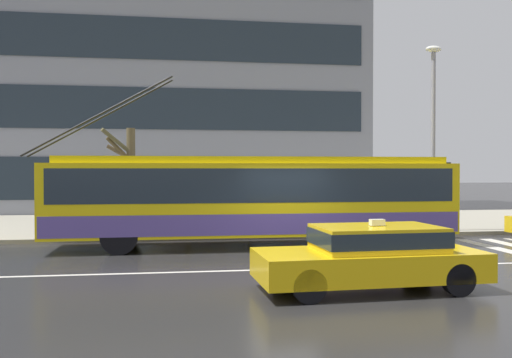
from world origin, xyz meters
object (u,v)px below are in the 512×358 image
object	(u,v)px
pedestrian_approaching_curb	(224,185)
street_tree_bare	(129,173)
bus_shelter	(190,180)
taxi_oncoming_near	(372,254)
pedestrian_waiting_by_pole	(248,189)
pedestrian_at_shelter	(287,189)
street_lamp	(433,122)
pedestrian_walking_past	(187,187)
trolleybus	(254,197)

from	to	relation	value
pedestrian_approaching_curb	street_tree_bare	xyz separation A→B (m)	(-3.58, 0.71, 0.45)
bus_shelter	taxi_oncoming_near	bearing A→B (deg)	-70.69
pedestrian_approaching_curb	pedestrian_waiting_by_pole	size ratio (longest dim) A/B	1.07
pedestrian_at_shelter	pedestrian_waiting_by_pole	xyz separation A→B (m)	(-1.70, -1.05, 0.04)
pedestrian_at_shelter	pedestrian_approaching_curb	distance (m)	2.59
pedestrian_waiting_by_pole	street_lamp	world-z (taller)	street_lamp
bus_shelter	pedestrian_at_shelter	distance (m)	4.12
bus_shelter	pedestrian_at_shelter	world-z (taller)	bus_shelter
pedestrian_walking_past	pedestrian_waiting_by_pole	size ratio (longest dim) A/B	1.04
pedestrian_at_shelter	pedestrian_walking_past	bearing A→B (deg)	-151.02
taxi_oncoming_near	pedestrian_approaching_curb	size ratio (longest dim) A/B	2.21
pedestrian_walking_past	pedestrian_waiting_by_pole	distance (m)	2.54
pedestrian_walking_past	pedestrian_at_shelter	bearing A→B (deg)	28.98
trolleybus	pedestrian_waiting_by_pole	size ratio (longest dim) A/B	6.77
street_lamp	street_tree_bare	world-z (taller)	street_lamp
pedestrian_at_shelter	bus_shelter	bearing A→B (deg)	-159.49
trolleybus	street_lamp	bearing A→B (deg)	17.13
taxi_oncoming_near	pedestrian_at_shelter	xyz separation A→B (m)	(0.54, 10.87, 0.92)
taxi_oncoming_near	pedestrian_at_shelter	size ratio (longest dim) A/B	2.36
pedestrian_approaching_curb	pedestrian_waiting_by_pole	bearing A→B (deg)	-30.56
bus_shelter	street_lamp	xyz separation A→B (m)	(8.81, -0.90, 2.11)
street_tree_bare	taxi_oncoming_near	bearing A→B (deg)	-63.18
trolleybus	pedestrian_approaching_curb	bearing A→B (deg)	98.22
pedestrian_walking_past	pedestrian_waiting_by_pole	bearing A→B (deg)	26.83
bus_shelter	pedestrian_at_shelter	xyz separation A→B (m)	(3.84, 1.44, -0.39)
street_lamp	bus_shelter	bearing A→B (deg)	174.15
pedestrian_approaching_curb	street_tree_bare	world-z (taller)	street_tree_bare
taxi_oncoming_near	bus_shelter	distance (m)	10.08
trolleybus	pedestrian_at_shelter	size ratio (longest dim) A/B	6.78
pedestrian_waiting_by_pole	street_lamp	size ratio (longest dim) A/B	0.28
pedestrian_approaching_curb	street_lamp	xyz separation A→B (m)	(7.50, -1.78, 2.34)
street_lamp	pedestrian_waiting_by_pole	bearing A→B (deg)	169.05
pedestrian_at_shelter	street_tree_bare	distance (m)	6.14
taxi_oncoming_near	pedestrian_waiting_by_pole	bearing A→B (deg)	96.74
street_tree_bare	bus_shelter	bearing A→B (deg)	-34.99
pedestrian_approaching_curb	street_lamp	world-z (taller)	street_lamp
taxi_oncoming_near	street_tree_bare	xyz separation A→B (m)	(-5.57, 11.02, 1.54)
bus_shelter	street_tree_bare	xyz separation A→B (m)	(-2.26, 1.58, 0.23)
pedestrian_approaching_curb	pedestrian_walking_past	bearing A→B (deg)	-131.28
pedestrian_at_shelter	street_tree_bare	bearing A→B (deg)	178.62
bus_shelter	pedestrian_approaching_curb	size ratio (longest dim) A/B	2.05
bus_shelter	pedestrian_waiting_by_pole	world-z (taller)	bus_shelter
pedestrian_waiting_by_pole	street_lamp	bearing A→B (deg)	-10.95
bus_shelter	trolleybus	bearing A→B (deg)	-58.23
trolleybus	pedestrian_walking_past	distance (m)	3.04
taxi_oncoming_near	pedestrian_approaching_curb	world-z (taller)	pedestrian_approaching_curb
pedestrian_at_shelter	pedestrian_approaching_curb	size ratio (longest dim) A/B	0.94
taxi_oncoming_near	trolleybus	bearing A→B (deg)	102.55
pedestrian_at_shelter	pedestrian_walking_past	size ratio (longest dim) A/B	0.96
bus_shelter	street_tree_bare	size ratio (longest dim) A/B	1.09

